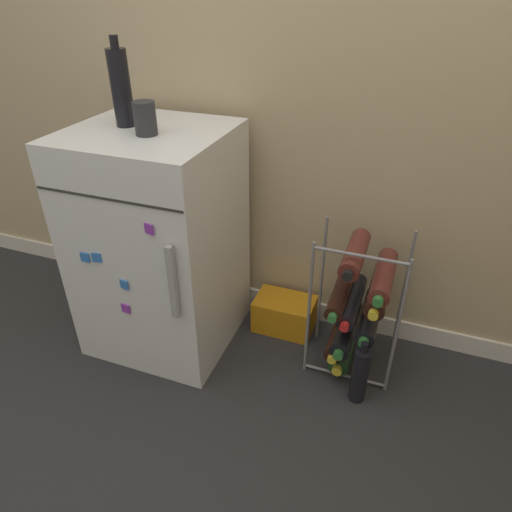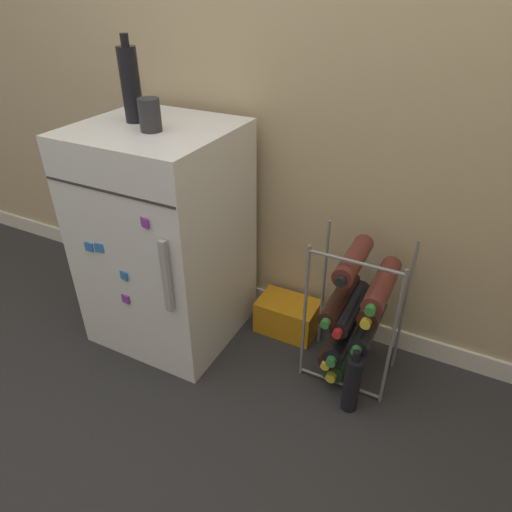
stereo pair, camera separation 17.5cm
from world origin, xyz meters
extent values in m
plane|color=#28282B|center=(0.00, 0.00, 0.00)|extent=(14.00, 14.00, 0.00)
cube|color=tan|center=(0.00, 0.67, 1.25)|extent=(6.95, 0.06, 2.50)
cube|color=silver|center=(0.00, 0.63, 0.04)|extent=(6.95, 0.01, 0.09)
cube|color=silver|center=(-0.55, 0.32, 0.46)|extent=(0.57, 0.54, 0.92)
cube|color=#2D2D2D|center=(-0.55, 0.05, 0.77)|extent=(0.55, 0.00, 0.01)
cube|color=#9E9EA3|center=(-0.33, 0.04, 0.50)|extent=(0.02, 0.02, 0.28)
cube|color=blue|center=(-0.63, 0.05, 0.53)|extent=(0.04, 0.01, 0.04)
cube|color=purple|center=(-0.40, 0.05, 0.69)|extent=(0.04, 0.02, 0.04)
cube|color=blue|center=(-0.54, 0.05, 0.44)|extent=(0.04, 0.01, 0.04)
cube|color=blue|center=(-0.69, 0.05, 0.52)|extent=(0.04, 0.01, 0.04)
cube|color=purple|center=(-0.55, 0.05, 0.32)|extent=(0.04, 0.01, 0.04)
cylinder|color=slate|center=(0.09, 0.30, 0.30)|extent=(0.01, 0.01, 0.60)
cylinder|color=slate|center=(0.41, 0.30, 0.30)|extent=(0.01, 0.01, 0.60)
cylinder|color=slate|center=(0.09, 0.51, 0.30)|extent=(0.01, 0.01, 0.60)
cylinder|color=slate|center=(0.41, 0.51, 0.30)|extent=(0.01, 0.01, 0.60)
cylinder|color=slate|center=(0.25, 0.30, 0.02)|extent=(0.32, 0.01, 0.01)
cylinder|color=slate|center=(0.25, 0.30, 0.58)|extent=(0.32, 0.01, 0.01)
cylinder|color=#19381E|center=(0.22, 0.40, 0.08)|extent=(0.08, 0.26, 0.08)
cylinder|color=gold|center=(0.22, 0.26, 0.08)|extent=(0.04, 0.02, 0.04)
cylinder|color=black|center=(0.20, 0.40, 0.14)|extent=(0.07, 0.29, 0.07)
cylinder|color=gold|center=(0.20, 0.25, 0.14)|extent=(0.03, 0.02, 0.03)
cylinder|color=black|center=(0.22, 0.40, 0.18)|extent=(0.08, 0.31, 0.08)
cylinder|color=#2D7033|center=(0.22, 0.24, 0.18)|extent=(0.04, 0.02, 0.04)
cylinder|color=black|center=(0.30, 0.40, 0.26)|extent=(0.07, 0.29, 0.07)
cylinder|color=#2D7033|center=(0.30, 0.24, 0.26)|extent=(0.04, 0.02, 0.04)
cylinder|color=black|center=(0.23, 0.40, 0.31)|extent=(0.07, 0.30, 0.07)
cylinder|color=red|center=(0.23, 0.24, 0.31)|extent=(0.03, 0.02, 0.03)
cylinder|color=black|center=(0.18, 0.40, 0.34)|extent=(0.07, 0.30, 0.07)
cylinder|color=#2D7033|center=(0.18, 0.24, 0.34)|extent=(0.03, 0.02, 0.03)
cylinder|color=black|center=(0.32, 0.40, 0.39)|extent=(0.07, 0.30, 0.07)
cylinder|color=gold|center=(0.32, 0.24, 0.39)|extent=(0.04, 0.02, 0.04)
cylinder|color=#56231E|center=(0.33, 0.40, 0.45)|extent=(0.07, 0.30, 0.07)
cylinder|color=#2D7033|center=(0.33, 0.24, 0.45)|extent=(0.04, 0.02, 0.04)
cylinder|color=#56231E|center=(0.22, 0.40, 0.52)|extent=(0.07, 0.27, 0.07)
cylinder|color=black|center=(0.22, 0.26, 0.52)|extent=(0.04, 0.02, 0.04)
cube|color=orange|center=(-0.07, 0.52, 0.08)|extent=(0.26, 0.17, 0.15)
cylinder|color=#28282D|center=(-0.51, 0.28, 0.97)|extent=(0.08, 0.08, 0.11)
cylinder|color=black|center=(-0.64, 0.34, 1.05)|extent=(0.07, 0.07, 0.26)
cylinder|color=black|center=(-0.64, 0.34, 1.19)|extent=(0.03, 0.03, 0.04)
cylinder|color=black|center=(0.31, 0.22, 0.12)|extent=(0.06, 0.06, 0.24)
cylinder|color=black|center=(0.31, 0.22, 0.26)|extent=(0.03, 0.03, 0.04)
camera|label=1|loc=(0.37, -1.03, 1.38)|focal=32.00mm
camera|label=2|loc=(0.53, -0.96, 1.38)|focal=32.00mm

